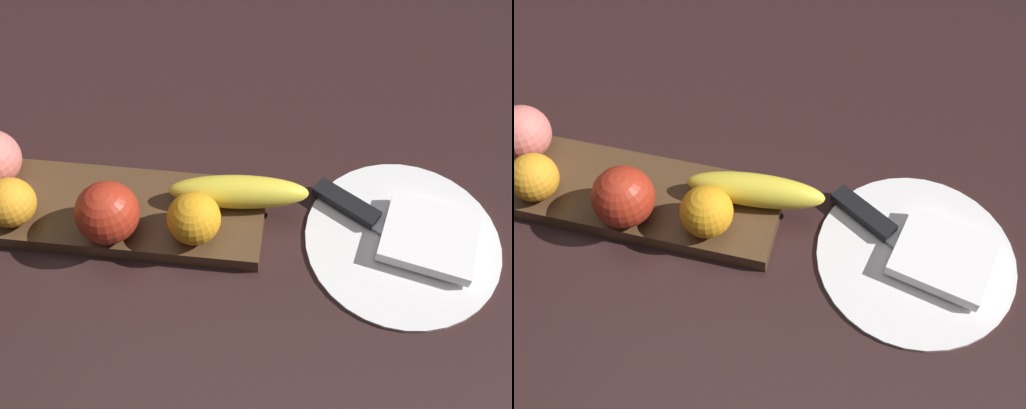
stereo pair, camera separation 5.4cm
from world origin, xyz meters
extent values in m
plane|color=black|center=(0.00, 0.00, 0.00)|extent=(2.40, 2.40, 0.00)
cube|color=#4D341F|center=(0.03, 0.03, 0.01)|extent=(0.38, 0.12, 0.02)
sphere|color=#A82A18|center=(0.05, -0.01, 0.06)|extent=(0.08, 0.08, 0.08)
ellipsoid|color=yellow|center=(0.19, 0.05, 0.04)|extent=(0.18, 0.06, 0.04)
sphere|color=orange|center=(0.15, 0.00, 0.06)|extent=(0.06, 0.06, 0.06)
sphere|color=orange|center=(-0.07, 0.00, 0.05)|extent=(0.06, 0.06, 0.06)
sphere|color=#DD6F64|center=(-0.12, 0.06, 0.06)|extent=(0.07, 0.07, 0.07)
cylinder|color=white|center=(0.40, 0.03, 0.00)|extent=(0.24, 0.24, 0.01)
cube|color=white|center=(0.43, 0.03, 0.02)|extent=(0.13, 0.12, 0.02)
cube|color=silver|center=(0.38, 0.04, 0.01)|extent=(0.14, 0.10, 0.00)
cube|color=black|center=(0.33, 0.07, 0.02)|extent=(0.09, 0.07, 0.01)
camera|label=1|loc=(0.26, -0.39, 0.65)|focal=42.81mm
camera|label=2|loc=(0.31, -0.38, 0.65)|focal=42.81mm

